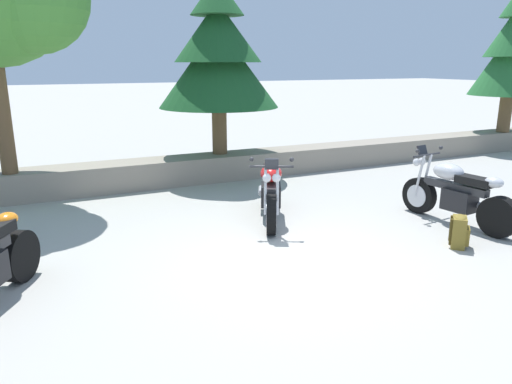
{
  "coord_description": "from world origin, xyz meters",
  "views": [
    {
      "loc": [
        -2.96,
        -5.06,
        2.51
      ],
      "look_at": [
        -0.0,
        1.2,
        0.65
      ],
      "focal_mm": 33.62,
      "sensor_mm": 36.0,
      "label": 1
    }
  ],
  "objects_px": {
    "motorcycle_red_centre": "(271,191)",
    "pine_tree_mid_right": "(218,54)",
    "rider_backpack": "(459,231)",
    "motorcycle_silver_far_right": "(456,194)"
  },
  "relations": [
    {
      "from": "motorcycle_red_centre",
      "to": "motorcycle_silver_far_right",
      "type": "height_order",
      "value": "same"
    },
    {
      "from": "rider_backpack",
      "to": "pine_tree_mid_right",
      "type": "distance_m",
      "value": 6.16
    },
    {
      "from": "motorcycle_silver_far_right",
      "to": "pine_tree_mid_right",
      "type": "distance_m",
      "value": 5.62
    },
    {
      "from": "motorcycle_red_centre",
      "to": "rider_backpack",
      "type": "distance_m",
      "value": 2.9
    },
    {
      "from": "rider_backpack",
      "to": "motorcycle_silver_far_right",
      "type": "bearing_deg",
      "value": 46.47
    },
    {
      "from": "motorcycle_silver_far_right",
      "to": "pine_tree_mid_right",
      "type": "relative_size",
      "value": 0.56
    },
    {
      "from": "motorcycle_red_centre",
      "to": "pine_tree_mid_right",
      "type": "height_order",
      "value": "pine_tree_mid_right"
    },
    {
      "from": "motorcycle_red_centre",
      "to": "rider_backpack",
      "type": "bearing_deg",
      "value": -50.49
    },
    {
      "from": "motorcycle_red_centre",
      "to": "pine_tree_mid_right",
      "type": "relative_size",
      "value": 0.52
    },
    {
      "from": "rider_backpack",
      "to": "pine_tree_mid_right",
      "type": "bearing_deg",
      "value": 105.26
    }
  ]
}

